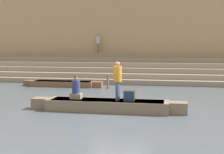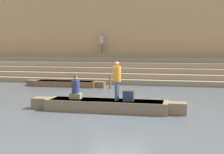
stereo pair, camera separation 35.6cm
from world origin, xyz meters
name	(u,v)px [view 2 (the right image)]	position (x,y,z in m)	size (l,w,h in m)	color
ground_plane	(118,109)	(0.00, 0.00, 0.00)	(120.00, 120.00, 0.00)	#4C5660
ghat_steps	(146,71)	(0.00, 11.88, 0.83)	(36.00, 4.62, 2.30)	gray
back_wall	(149,33)	(0.00, 14.14, 4.08)	(34.20, 1.28, 8.21)	tan
rowboat_main	(106,105)	(-0.44, -0.49, 0.27)	(6.90, 1.28, 0.50)	#756651
person_standing	(117,78)	(0.04, -0.51, 1.47)	(0.36, 0.36, 1.69)	#3D4C75
person_rowing	(76,89)	(-1.86, -0.42, 0.92)	(0.50, 0.39, 1.06)	gray
tv_set	(129,96)	(0.56, -0.56, 0.73)	(0.44, 0.47, 0.46)	#2D2D2D
moored_boat_shore	(65,83)	(-5.28, 7.34, 0.21)	(5.80, 1.17, 0.40)	brown
mooring_post	(110,82)	(-1.86, 6.75, 0.48)	(0.15, 0.15, 0.96)	brown
person_on_steps	(102,42)	(-4.04, 13.16, 3.28)	(0.34, 0.34, 1.70)	#756656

